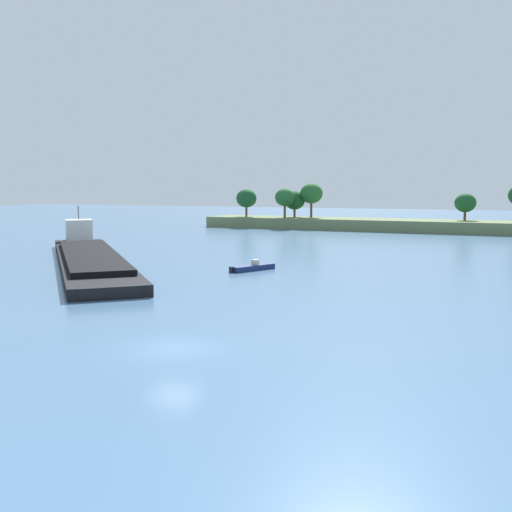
# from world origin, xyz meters

# --- Properties ---
(ground_plane) EXTENTS (400.00, 400.00, 0.00)m
(ground_plane) POSITION_xyz_m (0.00, 0.00, 0.00)
(ground_plane) COLOR #476B8E
(treeline_island) EXTENTS (67.88, 10.16, 8.75)m
(treeline_island) POSITION_xyz_m (-9.86, 85.07, 2.05)
(treeline_island) COLOR #66754C
(treeline_island) RESTS_ON ground
(fishing_skiff) EXTENTS (3.09, 4.95, 1.01)m
(fishing_skiff) POSITION_xyz_m (-7.90, 26.51, 0.28)
(fishing_skiff) COLOR navy
(fishing_skiff) RESTS_ON ground
(cargo_barge) EXTENTS (32.58, 33.47, 5.50)m
(cargo_barge) POSITION_xyz_m (-25.64, 24.34, 0.78)
(cargo_barge) COLOR black
(cargo_barge) RESTS_ON ground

